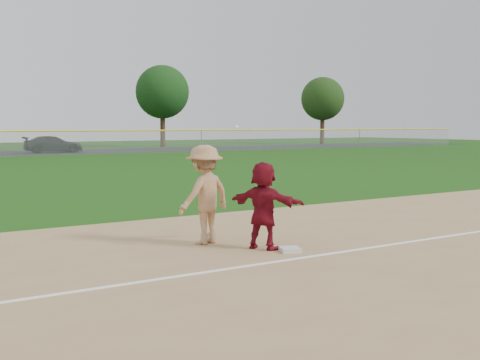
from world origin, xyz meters
TOP-DOWN VIEW (x-y plane):
  - ground at (0.00, 0.00)m, footprint 160.00×160.00m
  - foul_line at (0.00, -0.80)m, footprint 60.00×0.10m
  - first_base at (0.07, -0.23)m, footprint 0.48×0.48m
  - base_runner at (-0.21, 0.29)m, footprint 1.20×1.68m
  - car_right at (7.63, 45.07)m, footprint 5.27×2.46m
  - first_base_play at (-0.94, 1.39)m, footprint 1.50×1.29m
  - tree_3 at (22.00, 52.80)m, footprint 6.00×6.00m
  - tree_4 at (44.00, 51.20)m, footprint 5.60×5.60m

SIDE VIEW (x-z plane):
  - ground at x=0.00m, z-range 0.00..0.00m
  - foul_line at x=0.00m, z-range 0.02..0.03m
  - first_base at x=0.07m, z-range 0.02..0.10m
  - car_right at x=7.63m, z-range 0.01..1.50m
  - base_runner at x=-0.21m, z-range 0.02..1.77m
  - first_base_play at x=-0.94m, z-range -0.18..2.29m
  - tree_4 at x=44.00m, z-range 1.51..10.18m
  - tree_3 at x=22.00m, z-range 1.57..10.76m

